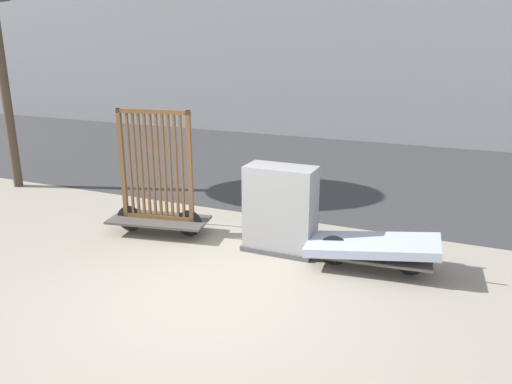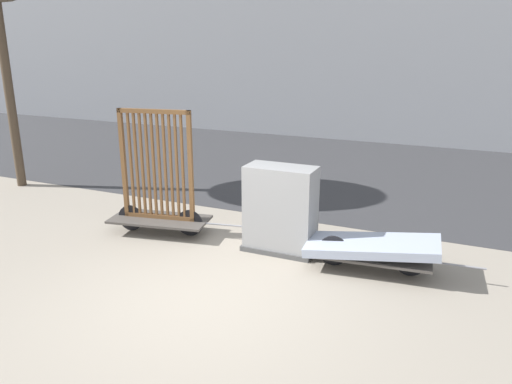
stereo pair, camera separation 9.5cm
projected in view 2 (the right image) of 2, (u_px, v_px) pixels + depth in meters
ground_plane at (204, 297)px, 6.58m from camera, size 60.00×60.00×0.00m
road_strip at (344, 170)px, 13.04m from camera, size 56.00×8.18×0.01m
bike_cart_with_bedframe at (159, 194)px, 8.59m from camera, size 2.44×1.05×2.17m
bike_cart_with_mattress at (372, 248)px, 7.27m from camera, size 2.54×0.97×0.55m
utility_cabinet at (280, 212)px, 7.88m from camera, size 1.16×0.60×1.39m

